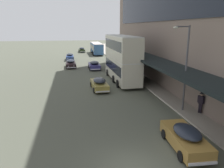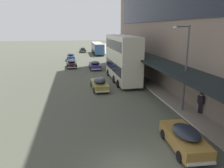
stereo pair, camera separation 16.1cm
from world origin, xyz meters
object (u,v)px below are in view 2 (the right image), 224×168
object	(u,v)px
sedan_lead_near	(99,84)
transit_bus_kerbside_front	(98,48)
transit_bus_kerbside_rear	(122,57)
sedan_trailing_near	(72,63)
street_lamp	(184,63)
sedan_far_back	(83,50)
sedan_second_mid	(95,65)
sedan_oncoming_front	(184,138)
sedan_trailing_mid	(71,57)
pedestrian_at_kerb	(201,102)

from	to	relation	value
sedan_lead_near	transit_bus_kerbside_front	bearing A→B (deg)	83.97
transit_bus_kerbside_rear	sedan_lead_near	xyz separation A→B (m)	(-3.64, -3.89, -2.65)
transit_bus_kerbside_front	sedan_trailing_near	bearing A→B (deg)	-109.46
sedan_trailing_near	street_lamp	world-z (taller)	street_lamp
street_lamp	sedan_lead_near	bearing A→B (deg)	126.58
sedan_far_back	sedan_lead_near	bearing A→B (deg)	-89.92
sedan_second_mid	sedan_oncoming_front	distance (m)	27.83
sedan_trailing_near	sedan_oncoming_front	world-z (taller)	same
transit_bus_kerbside_front	sedan_trailing_mid	xyz separation A→B (m)	(-7.43, -10.78, -1.02)
sedan_far_back	sedan_trailing_mid	world-z (taller)	sedan_trailing_mid
sedan_second_mid	pedestrian_at_kerb	distance (m)	23.86
transit_bus_kerbside_front	sedan_oncoming_front	distance (m)	50.75
sedan_far_back	sedan_trailing_mid	bearing A→B (deg)	-102.26
sedan_trailing_mid	sedan_lead_near	size ratio (longest dim) A/B	0.98
transit_bus_kerbside_rear	sedan_trailing_mid	distance (m)	23.15
transit_bus_kerbside_front	sedan_lead_near	bearing A→B (deg)	-96.03
transit_bus_kerbside_rear	pedestrian_at_kerb	xyz separation A→B (m)	(3.94, -13.30, -2.20)
sedan_trailing_mid	pedestrian_at_kerb	size ratio (longest dim) A/B	2.47
sedan_trailing_near	pedestrian_at_kerb	size ratio (longest dim) A/B	2.47
sedan_lead_near	sedan_second_mid	bearing A→B (deg)	86.62
sedan_far_back	street_lamp	size ratio (longest dim) A/B	0.67
sedan_far_back	sedan_second_mid	bearing A→B (deg)	-88.29
sedan_oncoming_front	sedan_trailing_near	bearing A→B (deg)	102.88
sedan_lead_near	transit_bus_kerbside_rear	bearing A→B (deg)	46.95
sedan_lead_near	street_lamp	bearing A→B (deg)	-53.42
transit_bus_kerbside_front	sedan_second_mid	world-z (taller)	transit_bus_kerbside_front
transit_bus_kerbside_front	street_lamp	bearing A→B (deg)	-86.91
sedan_second_mid	sedan_trailing_near	size ratio (longest dim) A/B	1.01
sedan_far_back	sedan_lead_near	distance (m)	41.90
sedan_second_mid	sedan_lead_near	world-z (taller)	sedan_second_mid
sedan_second_mid	sedan_trailing_mid	bearing A→B (deg)	109.57
sedan_trailing_mid	sedan_oncoming_front	bearing A→B (deg)	-79.90
transit_bus_kerbside_rear	sedan_oncoming_front	world-z (taller)	transit_bus_kerbside_rear
pedestrian_at_kerb	street_lamp	xyz separation A→B (m)	(-1.29, 0.93, 3.23)
transit_bus_kerbside_front	transit_bus_kerbside_rear	bearing A→B (deg)	-90.39
sedan_trailing_near	pedestrian_at_kerb	distance (m)	27.72
sedan_trailing_mid	sedan_lead_near	xyz separation A→B (m)	(3.57, -25.73, -0.03)
pedestrian_at_kerb	street_lamp	distance (m)	3.60
sedan_trailing_near	sedan_oncoming_front	distance (m)	31.07
transit_bus_kerbside_front	sedan_far_back	world-z (taller)	transit_bus_kerbside_front
street_lamp	pedestrian_at_kerb	bearing A→B (deg)	-35.75
pedestrian_at_kerb	street_lamp	bearing A→B (deg)	144.25
sedan_trailing_near	sedan_trailing_mid	xyz separation A→B (m)	(-0.20, 9.68, 0.02)
sedan_lead_near	pedestrian_at_kerb	bearing A→B (deg)	-51.13
transit_bus_kerbside_front	sedan_second_mid	xyz separation A→B (m)	(-3.06, -23.05, -1.04)
sedan_second_mid	transit_bus_kerbside_rear	bearing A→B (deg)	-73.45
sedan_second_mid	sedan_oncoming_front	world-z (taller)	same
transit_bus_kerbside_front	sedan_far_back	xyz separation A→B (m)	(-3.91, 5.39, -1.05)
transit_bus_kerbside_front	transit_bus_kerbside_rear	world-z (taller)	transit_bus_kerbside_rear
street_lamp	sedan_trailing_near	bearing A→B (deg)	111.50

